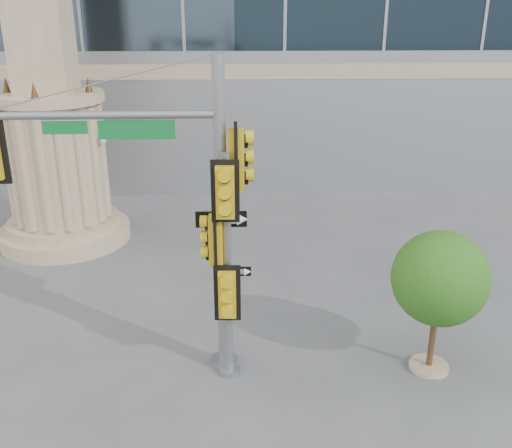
{
  "coord_description": "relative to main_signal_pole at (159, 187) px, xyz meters",
  "views": [
    {
      "loc": [
        -0.0,
        -9.78,
        7.72
      ],
      "look_at": [
        0.42,
        2.0,
        3.18
      ],
      "focal_mm": 40.0,
      "sensor_mm": 36.0,
      "label": 1
    }
  ],
  "objects": [
    {
      "name": "monument",
      "position": [
        -4.43,
        7.68,
        1.26
      ],
      "size": [
        4.4,
        4.4,
        16.6
      ],
      "color": "tan",
      "rests_on": "ground"
    },
    {
      "name": "street_tree",
      "position": [
        5.92,
        -0.31,
        -2.09
      ],
      "size": [
        2.12,
        2.07,
        3.3
      ],
      "color": "tan",
      "rests_on": "ground"
    },
    {
      "name": "ground",
      "position": [
        1.57,
        -1.32,
        -4.26
      ],
      "size": [
        120.0,
        120.0,
        0.0
      ],
      "primitive_type": "plane",
      "color": "#545456",
      "rests_on": "ground"
    },
    {
      "name": "main_signal_pole",
      "position": [
        0.0,
        0.0,
        0.0
      ],
      "size": [
        5.34,
        0.64,
        6.88
      ],
      "rotation": [
        0.0,
        0.0,
        0.01
      ],
      "color": "slate",
      "rests_on": "ground"
    },
    {
      "name": "secondary_signal_pole",
      "position": [
        1.3,
        -0.44,
        -1.3
      ],
      "size": [
        0.86,
        0.67,
        5.04
      ],
      "rotation": [
        0.0,
        0.0,
        -0.04
      ],
      "color": "slate",
      "rests_on": "ground"
    }
  ]
}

